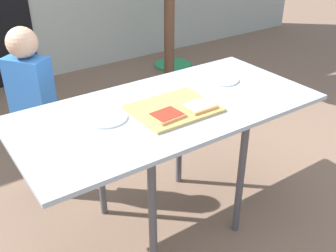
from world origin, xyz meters
TOP-DOWN VIEW (x-y plane):
  - ground_plane at (0.00, 0.00)m, footprint 16.00×16.00m
  - dining_table at (0.00, 0.00)m, footprint 1.56×0.75m
  - cutting_board at (-0.00, -0.05)m, footprint 0.41×0.33m
  - pizza_slice_near_right at (0.10, -0.13)m, footprint 0.15×0.12m
  - pizza_slice_near_left at (-0.09, -0.12)m, footprint 0.16×0.13m
  - plate_white_left at (-0.32, 0.06)m, footprint 0.21×0.21m
  - plate_white_right at (0.45, 0.11)m, footprint 0.21×0.21m
  - child_left at (-0.49, 0.68)m, footprint 0.25×0.28m
  - garden_hose_coil at (1.54, 2.13)m, footprint 0.43×0.43m

SIDE VIEW (x-z plane):
  - ground_plane at x=0.00m, z-range 0.00..0.00m
  - garden_hose_coil at x=1.54m, z-range 0.00..0.03m
  - child_left at x=-0.49m, z-range 0.09..1.18m
  - dining_table at x=0.00m, z-range 0.31..1.08m
  - plate_white_left at x=-0.32m, z-range 0.77..0.78m
  - plate_white_right at x=0.45m, z-range 0.77..0.78m
  - cutting_board at x=0.00m, z-range 0.77..0.78m
  - pizza_slice_near_right at x=0.10m, z-range 0.78..0.80m
  - pizza_slice_near_left at x=-0.09m, z-range 0.78..0.80m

